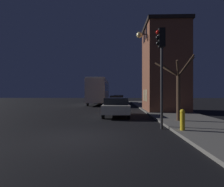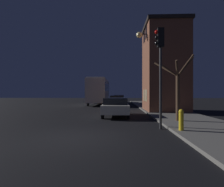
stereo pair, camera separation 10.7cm
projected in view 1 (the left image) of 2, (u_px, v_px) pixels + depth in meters
ground_plane at (79, 138)px, 6.70m from camera, size 120.00×120.00×0.00m
brick_building at (164, 67)px, 16.54m from camera, size 3.79×4.64×8.06m
streetlamp at (144, 53)px, 15.42m from camera, size 1.23×0.52×7.02m
traffic_light at (161, 57)px, 8.33m from camera, size 0.43×0.24×4.82m
bare_tree at (178, 87)px, 10.20m from camera, size 2.22×1.62×3.87m
bus at (99, 90)px, 26.77m from camera, size 2.53×10.00×3.81m
car_near_lane at (116, 106)px, 12.94m from camera, size 1.88×4.03×1.38m
car_mid_lane at (116, 101)px, 22.87m from camera, size 1.81×4.69×1.45m
car_far_lane at (118, 99)px, 31.95m from camera, size 1.89×4.10×1.44m
fire_hydrant at (182, 119)px, 7.48m from camera, size 0.21×0.21×0.91m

